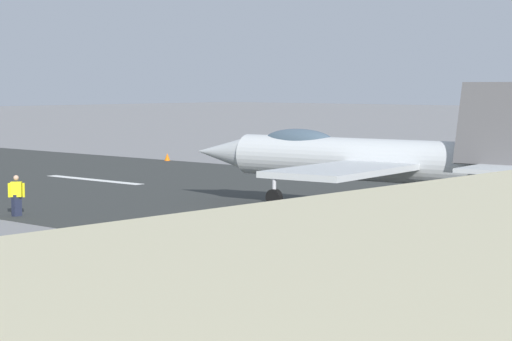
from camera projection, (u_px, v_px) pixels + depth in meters
name	position (u px, v px, depth m)	size (l,w,h in m)	color
ground_plane	(503.00, 221.00, 38.67)	(400.00, 400.00, 0.00)	gray
runway_strip	(503.00, 221.00, 38.65)	(240.00, 26.00, 0.02)	#303230
fighter_jet	(372.00, 158.00, 40.62)	(17.57, 14.97, 5.58)	#B6BABB
crew_person	(16.00, 196.00, 40.01)	(0.54, 0.51, 1.73)	#1E2338
marker_cone_mid	(441.00, 176.00, 54.89)	(0.44, 0.44, 0.55)	orange
marker_cone_far	(167.00, 157.00, 69.70)	(0.44, 0.44, 0.55)	orange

